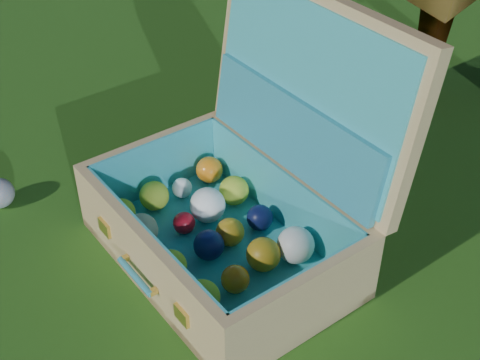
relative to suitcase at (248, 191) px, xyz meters
name	(u,v)px	position (x,y,z in m)	size (l,w,h in m)	color
ground	(180,236)	(-0.15, -0.07, -0.16)	(60.00, 60.00, 0.00)	#215114
suitcase	(248,191)	(0.00, 0.00, 0.00)	(0.71, 0.64, 0.56)	tan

